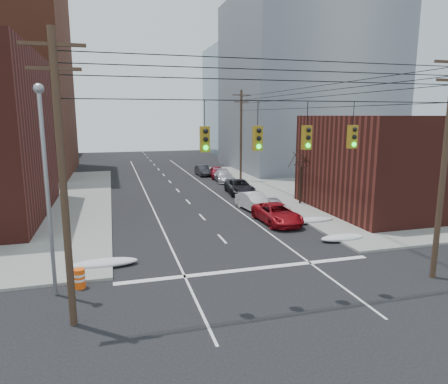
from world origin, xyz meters
TOP-DOWN VIEW (x-y plane):
  - ground at (0.00, 0.00)m, footprint 160.00×160.00m
  - sidewalk_ne at (27.00, 27.00)m, footprint 40.00×40.00m
  - building_brick_far at (-26.00, 74.00)m, footprint 22.00×18.00m
  - building_office at (22.00, 44.00)m, footprint 22.00×20.00m
  - building_glass at (24.00, 70.00)m, footprint 20.00×18.00m
  - building_storefront at (18.00, 16.00)m, footprint 16.00×12.00m
  - utility_pole_left at (-8.50, 3.00)m, footprint 2.20×0.28m
  - utility_pole_right at (8.50, 3.00)m, footprint 2.20×0.28m
  - utility_pole_far at (8.50, 34.00)m, footprint 2.20×0.28m
  - traffic_signals at (0.10, 2.97)m, footprint 17.00×0.42m
  - street_light at (-9.50, 6.00)m, footprint 0.44×0.44m
  - bare_tree at (9.59, 20.00)m, footprint 2.09×2.20m
  - snow_nw at (-7.40, 9.00)m, footprint 3.50×1.08m
  - snow_ne at (7.40, 9.50)m, footprint 3.00×1.08m
  - snow_east_far at (7.40, 14.00)m, footprint 4.00×1.08m
  - red_pickup at (5.05, 14.69)m, footprint 2.57×5.34m
  - parked_car_a at (6.08, 17.66)m, footprint 1.67×3.79m
  - parked_car_b at (4.80, 19.00)m, footprint 2.18×4.77m
  - parked_car_c at (5.87, 26.33)m, footprint 2.90×5.48m
  - parked_car_d at (6.40, 34.25)m, footprint 2.40×5.06m
  - parked_car_e at (6.40, 37.47)m, footprint 2.27×4.60m
  - parked_car_f at (5.07, 40.02)m, footprint 1.58×4.24m
  - lot_car_a at (-14.14, 21.68)m, footprint 4.18×2.70m
  - lot_car_b at (-15.00, 23.13)m, footprint 5.24×3.34m
  - construction_barrel at (-8.50, 6.50)m, footprint 0.65×0.65m

SIDE VIEW (x-z plane):
  - ground at x=0.00m, z-range 0.00..0.00m
  - sidewalk_ne at x=27.00m, z-range 0.00..0.15m
  - snow_nw at x=-7.40m, z-range 0.00..0.42m
  - snow_ne at x=7.40m, z-range 0.00..0.42m
  - snow_east_far at x=7.40m, z-range 0.00..0.42m
  - construction_barrel at x=-8.50m, z-range 0.01..0.95m
  - parked_car_a at x=6.08m, z-range 0.00..1.27m
  - parked_car_f at x=5.07m, z-range 0.00..1.38m
  - parked_car_d at x=6.40m, z-range 0.00..1.42m
  - parked_car_c at x=5.87m, z-range 0.00..1.47m
  - red_pickup at x=5.05m, z-range 0.00..1.47m
  - parked_car_e at x=6.40m, z-range 0.00..1.51m
  - parked_car_b at x=4.80m, z-range 0.00..1.52m
  - lot_car_a at x=-14.14m, z-range 0.15..1.45m
  - lot_car_b at x=-15.00m, z-range 0.15..1.50m
  - bare_tree at x=9.59m, z-range -0.15..4.79m
  - building_storefront at x=18.00m, z-range 0.00..8.00m
  - street_light at x=-9.50m, z-range 0.88..10.20m
  - utility_pole_left at x=-8.50m, z-range 0.28..11.28m
  - utility_pole_right at x=8.50m, z-range 0.28..11.28m
  - utility_pole_far at x=8.50m, z-range 0.28..11.28m
  - building_brick_far at x=-26.00m, z-range 0.00..12.00m
  - traffic_signals at x=0.10m, z-range 6.16..8.18m
  - building_glass at x=24.00m, z-range 0.00..22.00m
  - building_office at x=22.00m, z-range 0.00..25.00m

